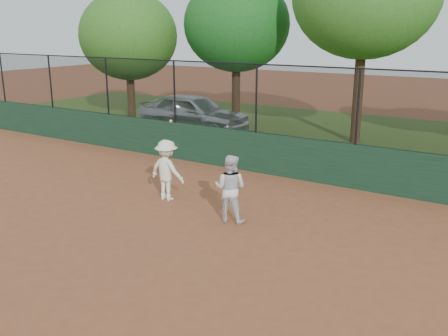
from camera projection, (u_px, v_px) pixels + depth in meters
The scene contains 9 objects.
ground at pixel (131, 245), 9.92m from camera, with size 80.00×80.00×0.00m, color brown.
back_wall at pixel (270, 154), 14.64m from camera, with size 26.00×0.20×1.20m, color #1A3B25.
grass_strip at pixel (340, 138), 19.68m from camera, with size 36.00×12.00×0.01m, color #2F4917.
parked_car at pixel (193, 113), 20.48m from camera, with size 1.90×4.72×1.61m, color silver.
player_second at pixel (230, 188), 11.01m from camera, with size 0.74×0.57×1.52m, color silver.
player_main at pixel (167, 170), 12.39m from camera, with size 1.00×0.59×2.10m.
fence_assembly at pixel (271, 98), 14.21m from camera, with size 26.00×0.06×2.00m.
tree_0 at pixel (128, 36), 22.23m from camera, with size 4.54×4.13×5.81m.
tree_1 at pixel (236, 25), 20.67m from camera, with size 4.53×4.12×6.28m.
Camera 1 is at (6.46, -6.72, 4.17)m, focal length 40.00 mm.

